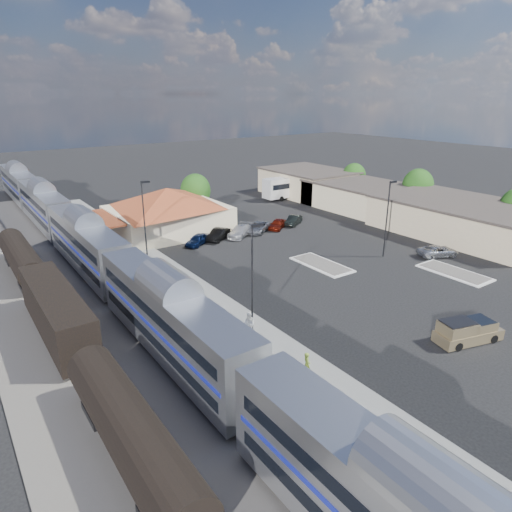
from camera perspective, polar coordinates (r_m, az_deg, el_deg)
ground at (r=48.02m, az=6.31°, el=-2.81°), size 280.00×280.00×0.00m
railbed at (r=45.78m, az=-21.25°, el=-5.18°), size 16.00×100.00×0.12m
platform at (r=46.58m, az=-9.91°, el=-3.60°), size 5.50×92.00×0.18m
passenger_train at (r=51.91m, az=-20.43°, el=1.14°), size 3.00×104.00×5.55m
freight_cars at (r=39.22m, az=-23.61°, el=-6.70°), size 2.80×46.00×4.00m
station_depot at (r=64.18m, az=-11.03°, el=5.65°), size 18.35×12.24×6.20m
buildings_east at (r=76.29m, az=15.34°, el=6.84°), size 14.40×51.40×4.80m
traffic_island_south at (r=51.88m, az=8.21°, el=-1.04°), size 3.30×7.50×0.21m
traffic_island_north at (r=53.48m, az=23.52°, el=-1.90°), size 3.30×7.50×0.21m
lamp_plat_s at (r=35.38m, az=-0.38°, el=-1.73°), size 1.08×0.25×9.00m
lamp_plat_n at (r=54.13m, az=-13.77°, el=5.28°), size 1.08×0.25×9.00m
lamp_lot at (r=54.79m, az=16.16°, el=5.23°), size 1.08×0.25×9.00m
tree_east_b at (r=79.23m, az=19.58°, el=8.31°), size 4.94×4.94×6.96m
tree_east_c at (r=88.04m, az=12.14°, el=9.72°), size 4.41×4.41×6.21m
tree_depot at (r=72.46m, az=-7.57°, el=8.14°), size 4.71×4.71×6.63m
pickup_truck at (r=39.38m, az=25.03°, el=-8.52°), size 5.66×3.26×1.85m
suv at (r=58.05m, az=21.79°, el=0.57°), size 5.34×3.82×1.35m
coach_bus at (r=85.46m, az=4.69°, el=8.79°), size 12.35×2.81×3.96m
person_a at (r=31.44m, az=6.37°, el=-13.42°), size 0.67×0.81×1.92m
person_b at (r=36.35m, az=-0.84°, el=-8.43°), size 0.81×0.99×1.90m
parked_car_a at (r=58.59m, az=-7.30°, el=2.04°), size 4.35×3.53×1.39m
parked_car_b at (r=60.30m, az=-4.75°, el=2.70°), size 4.66×3.83×1.50m
parked_car_c at (r=61.65m, az=-2.04°, el=3.13°), size 5.39×4.67×1.49m
parked_car_d at (r=63.62m, az=0.24°, el=3.62°), size 5.47×4.78×1.40m
parked_car_e at (r=65.22m, az=2.69°, el=4.01°), size 4.35×3.71×1.41m
parked_car_f at (r=67.38m, az=4.70°, el=4.45°), size 4.30×3.40×1.37m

